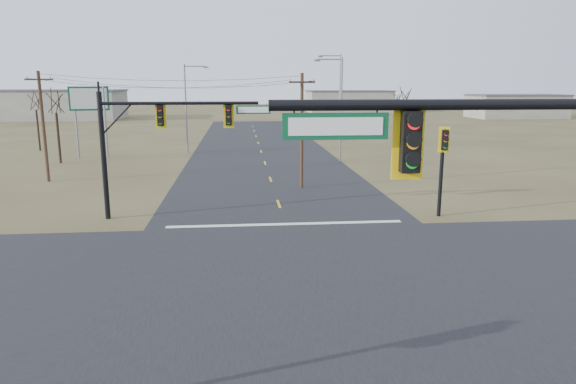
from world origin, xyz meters
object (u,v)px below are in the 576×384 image
object	(u,v)px
bare_tree_c	(405,97)
highway_sign	(90,108)
utility_pole_far	(43,124)
streetlight_c	(188,104)
mast_arm_far	(163,127)
streetlight_b	(338,93)
utility_pole_near	(302,128)
pedestal_signal_ne	(443,153)
streetlight_a	(339,104)
bare_tree_b	(35,100)
bare_tree_a	(55,101)
bare_tree_d	(397,99)

from	to	relation	value
bare_tree_c	highway_sign	bearing A→B (deg)	-170.19
utility_pole_far	streetlight_c	xyz separation A→B (m)	(8.86, 14.75, 0.83)
bare_tree_c	mast_arm_far	bearing A→B (deg)	-127.49
streetlight_b	bare_tree_c	bearing A→B (deg)	-69.80
utility_pole_near	streetlight_c	world-z (taller)	streetlight_c
pedestal_signal_ne	mast_arm_far	bearing A→B (deg)	-171.78
highway_sign	streetlight_c	distance (m)	9.28
streetlight_a	streetlight_c	distance (m)	15.74
utility_pole_near	bare_tree_c	bearing A→B (deg)	57.17
pedestal_signal_ne	bare_tree_c	world-z (taller)	bare_tree_c
streetlight_a	highway_sign	bearing A→B (deg)	160.20
bare_tree_c	bare_tree_b	bearing A→B (deg)	179.40
pedestal_signal_ne	streetlight_c	size ratio (longest dim) A/B	0.55
mast_arm_far	bare_tree_a	distance (m)	23.75
streetlight_c	bare_tree_c	world-z (taller)	streetlight_c
mast_arm_far	utility_pole_far	distance (m)	15.08
utility_pole_near	utility_pole_far	xyz separation A→B (m)	(-18.17, 4.15, 0.09)
utility_pole_far	bare_tree_a	world-z (taller)	utility_pole_far
streetlight_c	streetlight_b	bearing A→B (deg)	35.44
mast_arm_far	bare_tree_d	size ratio (longest dim) A/B	1.37
streetlight_b	bare_tree_c	xyz separation A→B (m)	(6.18, -7.11, -0.36)
utility_pole_near	highway_sign	world-z (taller)	utility_pole_near
mast_arm_far	utility_pole_far	size ratio (longest dim) A/B	1.12
bare_tree_b	bare_tree_c	world-z (taller)	bare_tree_c
utility_pole_far	streetlight_b	distance (m)	36.30
utility_pole_near	streetlight_b	bearing A→B (deg)	74.55
pedestal_signal_ne	utility_pole_far	bearing A→B (deg)	166.27
pedestal_signal_ne	bare_tree_c	xyz separation A→B (m)	(7.74, 30.43, 2.07)
highway_sign	bare_tree_a	size ratio (longest dim) A/B	0.96
highway_sign	bare_tree_c	bearing A→B (deg)	-6.92
mast_arm_far	bare_tree_c	xyz separation A→B (m)	(22.38, 29.17, 0.73)
bare_tree_b	bare_tree_a	bearing A→B (deg)	-60.92
utility_pole_near	bare_tree_a	bearing A→B (deg)	146.78
utility_pole_near	utility_pole_far	distance (m)	18.64
pedestal_signal_ne	bare_tree_d	xyz separation A→B (m)	(8.57, 36.03, 1.73)
bare_tree_c	bare_tree_d	bearing A→B (deg)	81.59
streetlight_b	bare_tree_c	world-z (taller)	streetlight_b
pedestal_signal_ne	bare_tree_d	world-z (taller)	bare_tree_d
bare_tree_d	pedestal_signal_ne	bearing A→B (deg)	-103.38
streetlight_c	utility_pole_near	bearing A→B (deg)	-58.93
highway_sign	streetlight_b	distance (m)	29.26
utility_pole_near	highway_sign	bearing A→B (deg)	137.97
mast_arm_far	bare_tree_b	size ratio (longest dim) A/B	1.34
streetlight_a	bare_tree_c	xyz separation A→B (m)	(9.41, 10.06, 0.31)
utility_pole_far	streetlight_b	world-z (taller)	streetlight_b
streetlight_a	bare_tree_a	size ratio (longest dim) A/B	1.33
mast_arm_far	highway_sign	xyz separation A→B (m)	(-10.12, 23.55, -0.10)
utility_pole_far	streetlight_c	distance (m)	17.23
streetlight_a	bare_tree_c	bearing A→B (deg)	38.00
utility_pole_near	bare_tree_c	distance (m)	26.31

